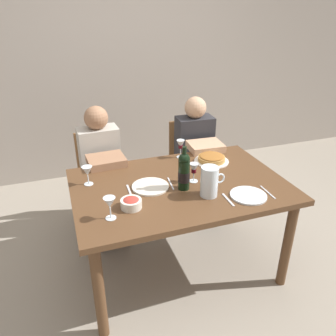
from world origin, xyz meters
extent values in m
plane|color=gray|center=(0.00, 0.00, 0.00)|extent=(8.00, 8.00, 0.00)
cube|color=#A3998E|center=(0.00, 1.97, 1.40)|extent=(8.00, 0.10, 2.80)
cube|color=brown|center=(0.00, 0.00, 0.74)|extent=(1.50, 1.00, 0.04)
cylinder|color=brown|center=(-0.67, -0.42, 0.36)|extent=(0.07, 0.07, 0.72)
cylinder|color=brown|center=(0.67, -0.42, 0.36)|extent=(0.07, 0.07, 0.72)
cylinder|color=brown|center=(-0.67, 0.42, 0.36)|extent=(0.07, 0.07, 0.72)
cylinder|color=brown|center=(0.67, 0.42, 0.36)|extent=(0.07, 0.07, 0.72)
cylinder|color=black|center=(0.00, -0.07, 0.87)|extent=(0.08, 0.08, 0.21)
sphere|color=black|center=(0.00, -0.07, 0.98)|extent=(0.08, 0.08, 0.08)
cylinder|color=black|center=(0.00, -0.07, 1.03)|extent=(0.03, 0.03, 0.08)
cylinder|color=black|center=(0.00, -0.07, 0.85)|extent=(0.08, 0.08, 0.07)
cylinder|color=silver|center=(0.12, -0.21, 0.86)|extent=(0.12, 0.12, 0.21)
cylinder|color=silver|center=(0.12, -0.21, 0.83)|extent=(0.11, 0.11, 0.12)
torus|color=silver|center=(0.20, -0.21, 0.87)|extent=(0.07, 0.01, 0.07)
cylinder|color=white|center=(0.37, 0.26, 0.77)|extent=(0.28, 0.28, 0.01)
cylinder|color=#C18E47|center=(0.37, 0.26, 0.79)|extent=(0.22, 0.22, 0.03)
ellipsoid|color=#9E6028|center=(0.37, 0.26, 0.81)|extent=(0.20, 0.20, 0.02)
cylinder|color=silver|center=(-0.40, -0.19, 0.79)|extent=(0.13, 0.13, 0.06)
ellipsoid|color=#B2382D|center=(-0.40, -0.19, 0.81)|extent=(0.11, 0.11, 0.04)
cylinder|color=silver|center=(-0.61, 0.20, 0.76)|extent=(0.06, 0.06, 0.00)
cylinder|color=silver|center=(-0.61, 0.20, 0.80)|extent=(0.01, 0.01, 0.07)
cone|color=silver|center=(-0.61, 0.20, 0.86)|extent=(0.07, 0.07, 0.07)
cylinder|color=silver|center=(0.11, 0.00, 0.76)|extent=(0.06, 0.06, 0.00)
cylinder|color=silver|center=(0.11, 0.00, 0.80)|extent=(0.01, 0.01, 0.06)
cone|color=silver|center=(0.11, 0.00, 0.86)|extent=(0.06, 0.06, 0.07)
cylinder|color=#470A14|center=(0.11, 0.00, 0.84)|extent=(0.04, 0.04, 0.03)
cylinder|color=silver|center=(-0.54, -0.26, 0.76)|extent=(0.06, 0.06, 0.00)
cylinder|color=silver|center=(-0.54, -0.26, 0.80)|extent=(0.01, 0.01, 0.07)
cone|color=silver|center=(-0.54, -0.26, 0.87)|extent=(0.07, 0.07, 0.07)
cylinder|color=silver|center=(0.17, 0.43, 0.76)|extent=(0.06, 0.06, 0.00)
cylinder|color=silver|center=(0.17, 0.43, 0.80)|extent=(0.01, 0.01, 0.08)
cone|color=silver|center=(0.17, 0.43, 0.88)|extent=(0.07, 0.07, 0.07)
cylinder|color=#470A14|center=(0.17, 0.43, 0.86)|extent=(0.04, 0.04, 0.03)
cylinder|color=silver|center=(0.37, -0.31, 0.77)|extent=(0.24, 0.24, 0.01)
cylinder|color=silver|center=(-0.21, 0.02, 0.77)|extent=(0.26, 0.26, 0.01)
cube|color=silver|center=(0.22, -0.31, 0.76)|extent=(0.02, 0.16, 0.00)
cube|color=silver|center=(0.52, -0.31, 0.76)|extent=(0.02, 0.18, 0.00)
cube|color=silver|center=(-0.06, 0.02, 0.76)|extent=(0.03, 0.18, 0.00)
cube|color=silver|center=(-0.36, 0.02, 0.76)|extent=(0.02, 0.16, 0.00)
cube|color=brown|center=(-0.45, 0.81, 0.46)|extent=(0.42, 0.42, 0.02)
cube|color=brown|center=(-0.46, 1.00, 0.67)|extent=(0.36, 0.05, 0.40)
cylinder|color=brown|center=(-0.61, 0.64, 0.23)|extent=(0.04, 0.04, 0.45)
cylinder|color=brown|center=(-0.27, 0.65, 0.23)|extent=(0.04, 0.04, 0.45)
cylinder|color=brown|center=(-0.63, 0.98, 0.23)|extent=(0.04, 0.04, 0.45)
cylinder|color=brown|center=(-0.29, 0.99, 0.23)|extent=(0.04, 0.04, 0.45)
cube|color=#B7B2A8|center=(-0.45, 0.77, 0.72)|extent=(0.35, 0.22, 0.50)
sphere|color=#9E7051|center=(-0.45, 0.77, 1.06)|extent=(0.20, 0.20, 0.20)
cube|color=#33333D|center=(-0.44, 0.58, 0.47)|extent=(0.32, 0.39, 0.14)
cube|color=#33333D|center=(-0.43, 0.43, 0.20)|extent=(0.28, 0.13, 0.40)
cube|color=#9E7051|center=(-0.44, 0.49, 0.79)|extent=(0.30, 0.25, 0.06)
cube|color=brown|center=(0.45, 0.83, 0.46)|extent=(0.42, 0.42, 0.02)
cube|color=brown|center=(0.46, 1.01, 0.67)|extent=(0.36, 0.05, 0.40)
cylinder|color=brown|center=(0.27, 0.67, 0.23)|extent=(0.04, 0.04, 0.45)
cylinder|color=brown|center=(0.61, 0.65, 0.23)|extent=(0.04, 0.04, 0.45)
cylinder|color=brown|center=(0.29, 1.00, 0.23)|extent=(0.04, 0.04, 0.45)
cylinder|color=brown|center=(0.63, 0.99, 0.23)|extent=(0.04, 0.04, 0.45)
cube|color=#2D2D33|center=(0.45, 0.79, 0.72)|extent=(0.35, 0.22, 0.50)
sphere|color=tan|center=(0.45, 0.79, 1.06)|extent=(0.20, 0.20, 0.20)
cube|color=#33333D|center=(0.44, 0.60, 0.47)|extent=(0.33, 0.40, 0.14)
cube|color=#33333D|center=(0.43, 0.45, 0.20)|extent=(0.28, 0.14, 0.40)
cube|color=tan|center=(0.43, 0.51, 0.79)|extent=(0.30, 0.26, 0.06)
camera|label=1|loc=(-0.76, -1.93, 1.90)|focal=35.62mm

